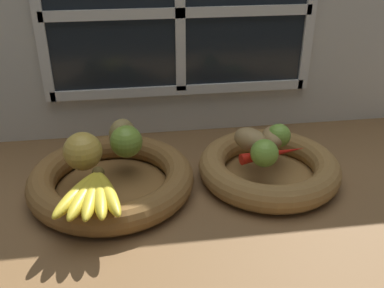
{
  "coord_description": "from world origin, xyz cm",
  "views": [
    {
      "loc": [
        -12.1,
        -74.82,
        50.34
      ],
      "look_at": [
        -0.89,
        2.07,
        9.71
      ],
      "focal_mm": 40.35,
      "sensor_mm": 36.0,
      "label": 1
    }
  ],
  "objects_px": {
    "apple_green_back": "(126,141)",
    "apple_golden_left": "(83,151)",
    "pear_brown": "(122,135)",
    "lime_near": "(264,153)",
    "fruit_bowl_left": "(112,180)",
    "fruit_bowl_right": "(269,168)",
    "banana_bunch_front": "(92,194)",
    "lime_far": "(279,135)",
    "potato_back": "(273,137)",
    "potato_oblong": "(251,140)",
    "chili_pepper": "(273,154)"
  },
  "relations": [
    {
      "from": "apple_green_back",
      "to": "apple_golden_left",
      "type": "bearing_deg",
      "value": -155.59
    },
    {
      "from": "fruit_bowl_left",
      "to": "apple_golden_left",
      "type": "bearing_deg",
      "value": 176.09
    },
    {
      "from": "fruit_bowl_right",
      "to": "banana_bunch_front",
      "type": "distance_m",
      "value": 0.38
    },
    {
      "from": "potato_back",
      "to": "chili_pepper",
      "type": "distance_m",
      "value": 0.06
    },
    {
      "from": "apple_green_back",
      "to": "lime_near",
      "type": "relative_size",
      "value": 1.19
    },
    {
      "from": "lime_far",
      "to": "chili_pepper",
      "type": "xyz_separation_m",
      "value": [
        -0.03,
        -0.05,
        -0.01
      ]
    },
    {
      "from": "pear_brown",
      "to": "potato_back",
      "type": "relative_size",
      "value": 0.97
    },
    {
      "from": "banana_bunch_front",
      "to": "lime_far",
      "type": "xyz_separation_m",
      "value": [
        0.39,
        0.15,
        0.01
      ]
    },
    {
      "from": "fruit_bowl_left",
      "to": "lime_near",
      "type": "distance_m",
      "value": 0.32
    },
    {
      "from": "potato_back",
      "to": "lime_far",
      "type": "bearing_deg",
      "value": -27.26
    },
    {
      "from": "apple_green_back",
      "to": "potato_back",
      "type": "height_order",
      "value": "apple_green_back"
    },
    {
      "from": "potato_back",
      "to": "banana_bunch_front",
      "type": "bearing_deg",
      "value": -157.7
    },
    {
      "from": "fruit_bowl_right",
      "to": "potato_back",
      "type": "xyz_separation_m",
      "value": [
        0.02,
        0.04,
        0.05
      ]
    },
    {
      "from": "fruit_bowl_right",
      "to": "potato_oblong",
      "type": "height_order",
      "value": "potato_oblong"
    },
    {
      "from": "lime_near",
      "to": "potato_oblong",
      "type": "bearing_deg",
      "value": 98.65
    },
    {
      "from": "lime_far",
      "to": "banana_bunch_front",
      "type": "bearing_deg",
      "value": -158.88
    },
    {
      "from": "pear_brown",
      "to": "lime_far",
      "type": "xyz_separation_m",
      "value": [
        0.34,
        -0.03,
        -0.01
      ]
    },
    {
      "from": "pear_brown",
      "to": "apple_green_back",
      "type": "bearing_deg",
      "value": -73.13
    },
    {
      "from": "banana_bunch_front",
      "to": "chili_pepper",
      "type": "relative_size",
      "value": 1.1
    },
    {
      "from": "fruit_bowl_left",
      "to": "banana_bunch_front",
      "type": "xyz_separation_m",
      "value": [
        -0.03,
        -0.11,
        0.04
      ]
    },
    {
      "from": "potato_back",
      "to": "potato_oblong",
      "type": "distance_m",
      "value": 0.06
    },
    {
      "from": "apple_green_back",
      "to": "potato_oblong",
      "type": "bearing_deg",
      "value": -3.09
    },
    {
      "from": "fruit_bowl_right",
      "to": "chili_pepper",
      "type": "distance_m",
      "value": 0.04
    },
    {
      "from": "banana_bunch_front",
      "to": "potato_oblong",
      "type": "relative_size",
      "value": 2.0
    },
    {
      "from": "fruit_bowl_right",
      "to": "banana_bunch_front",
      "type": "relative_size",
      "value": 1.86
    },
    {
      "from": "fruit_bowl_left",
      "to": "potato_oblong",
      "type": "height_order",
      "value": "potato_oblong"
    },
    {
      "from": "apple_green_back",
      "to": "lime_far",
      "type": "height_order",
      "value": "apple_green_back"
    },
    {
      "from": "lime_far",
      "to": "chili_pepper",
      "type": "height_order",
      "value": "lime_far"
    },
    {
      "from": "potato_oblong",
      "to": "lime_near",
      "type": "relative_size",
      "value": 1.43
    },
    {
      "from": "fruit_bowl_right",
      "to": "lime_near",
      "type": "relative_size",
      "value": 5.31
    },
    {
      "from": "chili_pepper",
      "to": "apple_golden_left",
      "type": "bearing_deg",
      "value": 166.17
    },
    {
      "from": "fruit_bowl_right",
      "to": "lime_near",
      "type": "xyz_separation_m",
      "value": [
        -0.03,
        -0.04,
        0.06
      ]
    },
    {
      "from": "apple_golden_left",
      "to": "lime_far",
      "type": "xyz_separation_m",
      "value": [
        0.42,
        0.04,
        -0.01
      ]
    },
    {
      "from": "fruit_bowl_left",
      "to": "pear_brown",
      "type": "relative_size",
      "value": 4.6
    },
    {
      "from": "fruit_bowl_left",
      "to": "apple_green_back",
      "type": "relative_size",
      "value": 4.97
    },
    {
      "from": "apple_green_back",
      "to": "potato_back",
      "type": "relative_size",
      "value": 0.9
    },
    {
      "from": "lime_far",
      "to": "fruit_bowl_right",
      "type": "bearing_deg",
      "value": -127.87
    },
    {
      "from": "pear_brown",
      "to": "lime_near",
      "type": "relative_size",
      "value": 1.29
    },
    {
      "from": "apple_green_back",
      "to": "potato_oblong",
      "type": "height_order",
      "value": "apple_green_back"
    },
    {
      "from": "pear_brown",
      "to": "apple_golden_left",
      "type": "bearing_deg",
      "value": -140.68
    },
    {
      "from": "banana_bunch_front",
      "to": "apple_golden_left",
      "type": "bearing_deg",
      "value": 101.11
    },
    {
      "from": "apple_golden_left",
      "to": "banana_bunch_front",
      "type": "xyz_separation_m",
      "value": [
        0.02,
        -0.12,
        -0.02
      ]
    },
    {
      "from": "potato_back",
      "to": "chili_pepper",
      "type": "bearing_deg",
      "value": -106.8
    },
    {
      "from": "apple_golden_left",
      "to": "lime_near",
      "type": "relative_size",
      "value": 1.34
    },
    {
      "from": "fruit_bowl_right",
      "to": "pear_brown",
      "type": "distance_m",
      "value": 0.32
    },
    {
      "from": "fruit_bowl_left",
      "to": "pear_brown",
      "type": "bearing_deg",
      "value": 67.96
    },
    {
      "from": "apple_golden_left",
      "to": "pear_brown",
      "type": "distance_m",
      "value": 0.1
    },
    {
      "from": "apple_golden_left",
      "to": "potato_oblong",
      "type": "height_order",
      "value": "apple_golden_left"
    },
    {
      "from": "potato_oblong",
      "to": "chili_pepper",
      "type": "bearing_deg",
      "value": -47.62
    },
    {
      "from": "fruit_bowl_left",
      "to": "lime_far",
      "type": "distance_m",
      "value": 0.37
    }
  ]
}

